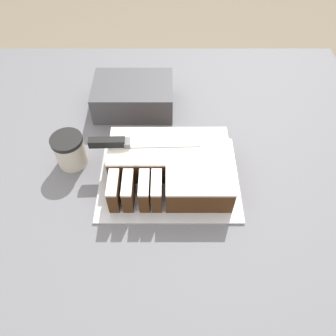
{
  "coord_description": "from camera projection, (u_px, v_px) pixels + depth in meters",
  "views": [
    {
      "loc": [
        0.06,
        -0.62,
        1.61
      ],
      "look_at": [
        0.06,
        -0.09,
        0.93
      ],
      "focal_mm": 35.0,
      "sensor_mm": 36.0,
      "label": 1
    }
  ],
  "objects": [
    {
      "name": "ground_plane",
      "position": [
        156.0,
        269.0,
        1.65
      ],
      "size": [
        8.0,
        8.0,
        0.0
      ],
      "primitive_type": "plane",
      "color": "#7F705B"
    },
    {
      "name": "countertop",
      "position": [
        153.0,
        227.0,
        1.3
      ],
      "size": [
        1.4,
        1.1,
        0.89
      ],
      "color": "slate",
      "rests_on": "ground_plane"
    },
    {
      "name": "cake_board",
      "position": [
        168.0,
        178.0,
        0.89
      ],
      "size": [
        0.38,
        0.28,
        0.01
      ],
      "color": "silver",
      "rests_on": "countertop"
    },
    {
      "name": "cake",
      "position": [
        171.0,
        167.0,
        0.86
      ],
      "size": [
        0.32,
        0.23,
        0.08
      ],
      "color": "#472814",
      "rests_on": "cake_board"
    },
    {
      "name": "knife",
      "position": [
        121.0,
        143.0,
        0.85
      ],
      "size": [
        0.29,
        0.03,
        0.02
      ],
      "rotation": [
        0.0,
        0.0,
        0.03
      ],
      "color": "silver",
      "rests_on": "cake"
    },
    {
      "name": "coffee_cup",
      "position": [
        69.0,
        151.0,
        0.89
      ],
      "size": [
        0.09,
        0.09,
        0.1
      ],
      "color": "beige",
      "rests_on": "countertop"
    },
    {
      "name": "storage_box",
      "position": [
        132.0,
        96.0,
        1.04
      ],
      "size": [
        0.25,
        0.17,
        0.09
      ],
      "color": "#47474C",
      "rests_on": "countertop"
    }
  ]
}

